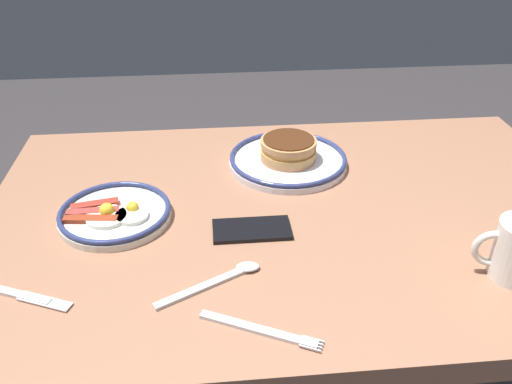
# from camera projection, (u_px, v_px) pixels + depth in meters

# --- Properties ---
(dining_table) EXTENTS (1.22, 0.80, 0.75)m
(dining_table) POSITION_uv_depth(u_px,v_px,m) (296.00, 240.00, 1.09)
(dining_table) COLOR #9F6C50
(dining_table) RESTS_ON ground_plane
(plate_near_main) EXTENTS (0.26, 0.26, 0.06)m
(plate_near_main) POSITION_uv_depth(u_px,v_px,m) (288.00, 157.00, 1.20)
(plate_near_main) COLOR white
(plate_near_main) RESTS_ON dining_table
(plate_center_pancakes) EXTENTS (0.21, 0.21, 0.04)m
(plate_center_pancakes) POSITION_uv_depth(u_px,v_px,m) (114.00, 214.00, 1.02)
(plate_center_pancakes) COLOR silver
(plate_center_pancakes) RESTS_ON dining_table
(cell_phone) EXTENTS (0.14, 0.07, 0.01)m
(cell_phone) POSITION_uv_depth(u_px,v_px,m) (252.00, 230.00, 0.99)
(cell_phone) COLOR black
(cell_phone) RESTS_ON dining_table
(fork_near) EXTENTS (0.18, 0.10, 0.01)m
(fork_near) POSITION_uv_depth(u_px,v_px,m) (260.00, 330.00, 0.77)
(fork_near) COLOR silver
(fork_near) RESTS_ON dining_table
(butter_knife) EXTENTS (0.22, 0.11, 0.01)m
(butter_knife) POSITION_uv_depth(u_px,v_px,m) (8.00, 292.00, 0.84)
(butter_knife) COLOR silver
(butter_knife) RESTS_ON dining_table
(tea_spoon) EXTENTS (0.17, 0.10, 0.01)m
(tea_spoon) POSITION_uv_depth(u_px,v_px,m) (223.00, 278.00, 0.87)
(tea_spoon) COLOR silver
(tea_spoon) RESTS_ON dining_table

